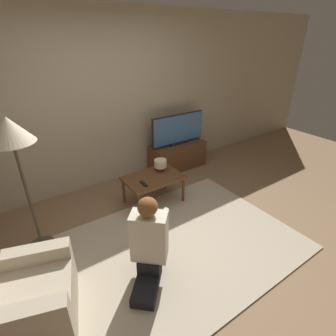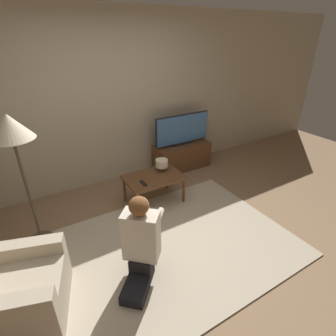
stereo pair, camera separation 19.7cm
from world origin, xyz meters
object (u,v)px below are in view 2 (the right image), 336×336
object	(u,v)px
tv	(183,129)
person_kneeling	(141,241)
floor_lamp	(12,135)
armchair	(6,294)
table_lamp	(162,164)
coffee_table	(154,179)

from	to	relation	value
tv	person_kneeling	xyz separation A→B (m)	(-1.70, -1.84, -0.27)
floor_lamp	armchair	world-z (taller)	floor_lamp
person_kneeling	table_lamp	size ratio (longest dim) A/B	5.25
coffee_table	person_kneeling	world-z (taller)	person_kneeling
tv	floor_lamp	xyz separation A→B (m)	(-2.52, -0.75, 0.60)
coffee_table	table_lamp	world-z (taller)	table_lamp
coffee_table	floor_lamp	bearing A→B (deg)	-179.12
tv	armchair	distance (m)	3.33
tv	person_kneeling	size ratio (longest dim) A/B	1.11
floor_lamp	armchair	xyz separation A→B (m)	(-0.34, -0.90, -1.06)
person_kneeling	armchair	bearing A→B (deg)	33.24
coffee_table	tv	bearing A→B (deg)	36.90
floor_lamp	armchair	bearing A→B (deg)	-110.88
floor_lamp	person_kneeling	distance (m)	1.62
floor_lamp	table_lamp	xyz separation A→B (m)	(1.74, 0.13, -0.81)
tv	coffee_table	size ratio (longest dim) A/B	1.31
person_kneeling	floor_lamp	bearing A→B (deg)	-10.45
tv	coffee_table	bearing A→B (deg)	-143.10
coffee_table	armchair	bearing A→B (deg)	-154.01
coffee_table	table_lamp	bearing A→B (deg)	28.09
coffee_table	person_kneeling	bearing A→B (deg)	-123.21
table_lamp	coffee_table	bearing A→B (deg)	-151.91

